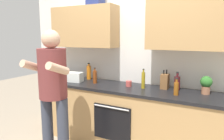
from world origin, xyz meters
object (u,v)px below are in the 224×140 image
Objects in this scene: bottle_syrup at (176,88)px; bottle_oil at (143,80)px; cup_ceramic at (129,84)px; potted_herb at (206,84)px; cup_tea at (74,75)px; knife_block at (165,81)px; bottle_juice at (89,72)px; bottle_wine at (177,83)px; bottle_hotsauce at (57,76)px; bottle_vinegar at (95,77)px; grocery_bag_produce at (75,77)px; person_standing at (53,87)px.

bottle_oil is at bearing 164.91° from bottle_syrup.
potted_herb reaches higher than cup_ceramic.
cup_tea is 0.36× the size of knife_block.
bottle_juice is 1.05m from bottle_oil.
bottle_syrup reaches higher than cup_tea.
bottle_wine is (-0.04, 0.26, 0.01)m from bottle_syrup.
bottle_oil is at bearing 8.17° from bottle_hotsauce.
bottle_vinegar is 1.06m from knife_block.
cup_tea is at bearing 160.21° from bottle_vinegar.
knife_block is (1.63, -0.04, 0.06)m from cup_tea.
grocery_bag_produce is (0.30, 0.10, -0.01)m from bottle_hotsauce.
bottle_juice is 0.34m from cup_tea.
bottle_juice is 0.83m from cup_ceramic.
person_standing is 1.64m from bottle_wine.
grocery_bag_produce is (-0.34, -0.06, -0.03)m from bottle_vinegar.
bottle_juice is at bearing 0.64° from cup_tea.
person_standing is 7.06× the size of grocery_bag_produce.
person_standing reaches higher than grocery_bag_produce.
bottle_syrup is (1.25, -0.08, -0.01)m from bottle_vinegar.
bottle_oil is 2.88× the size of cup_tea.
cup_tea is 1.15m from cup_ceramic.
knife_block is at bearing 176.78° from potted_herb.
person_standing is 1.52m from bottle_syrup.
potted_herb is at bearing 5.31° from bottle_vinegar.
person_standing is at bearing -94.76° from bottle_vinegar.
grocery_bag_produce is (-0.08, -0.27, -0.04)m from bottle_juice.
cup_tea is 0.42× the size of potted_herb.
cup_ceramic is (0.62, 0.89, -0.07)m from person_standing.
person_standing reaches higher than bottle_oil.
person_standing is at bearing -79.80° from bottle_juice.
knife_block reaches higher than bottle_syrup.
potted_herb is (1.03, 0.09, 0.09)m from cup_ceramic.
person_standing is 7.80× the size of bottle_syrup.
bottle_juice is 2.91× the size of cup_tea.
knife_block is (-0.21, 0.26, 0.02)m from bottle_syrup.
cup_ceramic is 1.03m from potted_herb.
bottle_hotsauce is 2.36× the size of cup_tea.
bottle_syrup is at bearing -81.32° from bottle_wine.
bottle_oil reaches higher than cup_ceramic.
bottle_vinegar is 0.88× the size of bottle_oil.
bottle_oil reaches higher than bottle_hotsauce.
bottle_vinegar is at bearing 85.24° from person_standing.
bottle_wine is at bearing 16.02° from bottle_oil.
bottle_hotsauce is (-1.86, -0.33, -0.01)m from bottle_wine.
bottle_hotsauce is 1.72m from knife_block.
bottle_oil is at bearing -1.72° from cup_ceramic.
grocery_bag_produce reaches higher than cup_tea.
person_standing reaches higher than bottle_hotsauce.
bottle_syrup is 2.26× the size of cup_tea.
bottle_wine is (1.47, -0.04, -0.02)m from bottle_juice.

